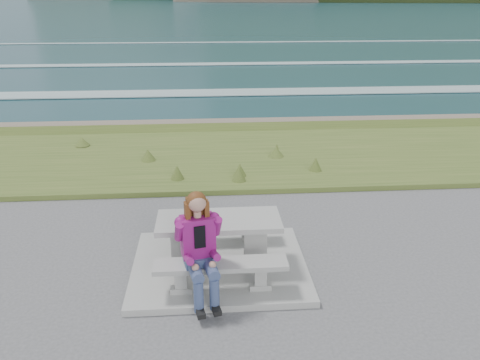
# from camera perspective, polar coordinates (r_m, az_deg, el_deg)

# --- Properties ---
(concrete_slab) EXTENTS (2.60, 2.10, 0.10)m
(concrete_slab) POSITION_cam_1_polar(r_m,az_deg,el_deg) (7.20, -2.50, -10.43)
(concrete_slab) COLOR gray
(concrete_slab) RESTS_ON ground
(picnic_table) EXTENTS (1.80, 0.75, 0.75)m
(picnic_table) POSITION_cam_1_polar(r_m,az_deg,el_deg) (6.88, -2.59, -5.97)
(picnic_table) COLOR gray
(picnic_table) RESTS_ON concrete_slab
(bench_landward) EXTENTS (1.80, 0.35, 0.45)m
(bench_landward) POSITION_cam_1_polar(r_m,az_deg,el_deg) (6.40, -2.35, -10.76)
(bench_landward) COLOR gray
(bench_landward) RESTS_ON concrete_slab
(bench_seaward) EXTENTS (1.80, 0.35, 0.45)m
(bench_seaward) POSITION_cam_1_polar(r_m,az_deg,el_deg) (7.61, -2.72, -5.06)
(bench_seaward) COLOR gray
(bench_seaward) RESTS_ON concrete_slab
(grass_verge) EXTENTS (160.00, 4.50, 0.22)m
(grass_verge) POSITION_cam_1_polar(r_m,az_deg,el_deg) (11.75, -3.28, 2.53)
(grass_verge) COLOR #3E5821
(grass_verge) RESTS_ON ground
(shore_drop) EXTENTS (160.00, 0.80, 2.20)m
(shore_drop) POSITION_cam_1_polar(r_m,az_deg,el_deg) (14.52, -3.51, 6.33)
(shore_drop) COLOR #6C6451
(shore_drop) RESTS_ON ground
(ocean) EXTENTS (1600.00, 1600.00, 0.09)m
(ocean) POSITION_cam_1_polar(r_m,az_deg,el_deg) (31.68, -3.94, 11.68)
(ocean) COLOR #1C454F
(ocean) RESTS_ON ground
(seated_woman) EXTENTS (0.56, 0.81, 1.48)m
(seated_woman) POSITION_cam_1_polar(r_m,az_deg,el_deg) (6.18, -4.75, -10.01)
(seated_woman) COLOR navy
(seated_woman) RESTS_ON concrete_slab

